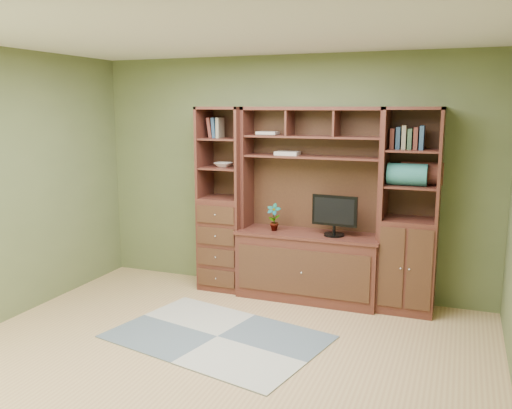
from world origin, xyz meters
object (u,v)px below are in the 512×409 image
at_px(center_hutch, 309,205).
at_px(right_tower, 410,211).
at_px(left_tower, 224,199).
at_px(monitor, 335,208).

xyz_separation_m(center_hutch, right_tower, (1.02, 0.04, 0.00)).
relative_size(center_hutch, right_tower, 1.00).
distance_m(left_tower, monitor, 1.28).
bearing_deg(center_hutch, monitor, -7.10).
distance_m(center_hutch, left_tower, 1.00).
relative_size(left_tower, right_tower, 1.00).
distance_m(left_tower, right_tower, 2.02).
height_order(left_tower, right_tower, same).
distance_m(center_hutch, right_tower, 1.03).
relative_size(left_tower, monitor, 3.52).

